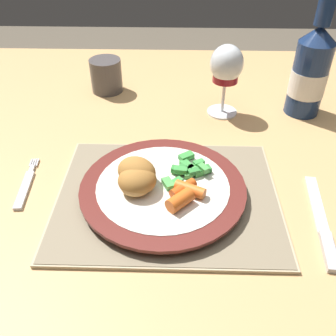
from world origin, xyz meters
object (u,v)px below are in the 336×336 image
dining_table (197,164)px  table_knife (323,227)px  drinking_cup (106,75)px  wine_glass (226,68)px  bottle (310,70)px  dinner_plate (163,189)px  fork (26,186)px

dining_table → table_knife: 0.33m
dining_table → drinking_cup: bearing=139.0°
wine_glass → bottle: size_ratio=0.57×
dinner_plate → wine_glass: wine_glass is taller
dinner_plate → drinking_cup: size_ratio=3.42×
bottle → dinner_plate: bearing=-135.7°
dinner_plate → bottle: bearing=44.3°
dinner_plate → drinking_cup: (-0.15, 0.39, 0.02)m
dinner_plate → wine_glass: bearing=66.7°
dining_table → wine_glass: (0.06, 0.09, 0.19)m
table_knife → bottle: 0.37m
table_knife → drinking_cup: bearing=131.4°
fork → wine_glass: bearing=36.6°
fork → bottle: bottle is taller
dining_table → drinking_cup: size_ratio=18.95×
dinner_plate → dining_table: bearing=71.3°
table_knife → bottle: bottle is taller
fork → table_knife: table_knife is taller
table_knife → dinner_plate: bearing=165.3°
dining_table → dinner_plate: (-0.07, -0.20, 0.10)m
wine_glass → bottle: bearing=3.2°
dining_table → dinner_plate: 0.23m
fork → dinner_plate: bearing=-4.3°
dining_table → bottle: (0.23, 0.10, 0.18)m
dining_table → drinking_cup: (-0.22, 0.19, 0.12)m
wine_glass → fork: bearing=-143.4°
bottle → dining_table: bearing=-157.5°
table_knife → drinking_cup: size_ratio=2.57×
dining_table → fork: fork is taller
fork → table_knife: 0.49m
dinner_plate → table_knife: size_ratio=1.33×
dining_table → bottle: bearing=22.5°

